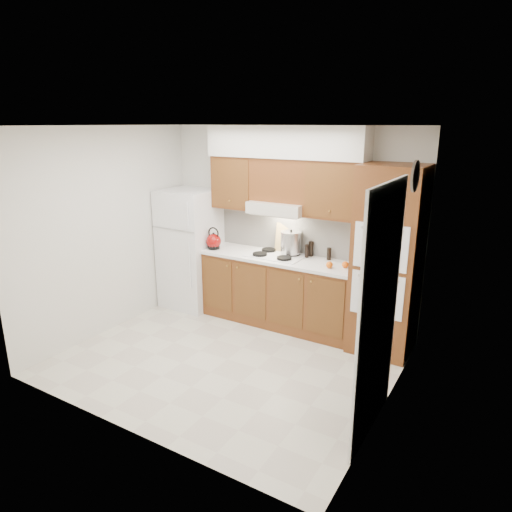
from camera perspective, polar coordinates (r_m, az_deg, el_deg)
The scene contains 26 objects.
floor at distance 5.41m, azimuth -3.59°, elevation -12.76°, with size 3.60×3.60×0.00m, color beige.
ceiling at distance 4.73m, azimuth -4.17°, elevation 15.94°, with size 3.60×3.60×0.00m, color white.
wall_back at distance 6.17m, azimuth 4.07°, elevation 3.85°, with size 3.60×0.02×2.60m, color silver.
wall_left at distance 6.09m, azimuth -17.97°, elevation 2.93°, with size 0.02×3.00×2.60m, color silver.
wall_right at distance 4.20m, azimuth 16.83°, elevation -2.83°, with size 0.02×3.00×2.60m, color silver.
fridge at distance 6.73m, azimuth -8.16°, elevation 0.92°, with size 0.75×0.72×1.72m, color white.
base_cabinets at distance 6.15m, azimuth 2.85°, elevation -4.45°, with size 2.11×0.60×0.90m, color brown.
countertop at distance 5.99m, azimuth 2.87°, elevation -0.27°, with size 2.13×0.62×0.04m, color white.
backsplash at distance 6.16m, azimuth 4.20°, elevation 3.08°, with size 2.11×0.03×0.56m, color white.
oven_cabinet at distance 5.44m, azimuth 16.11°, elevation -0.67°, with size 0.70×0.65×2.20m, color brown.
upper_cab_left at distance 6.29m, azimuth -2.42°, elevation 9.20°, with size 0.63×0.33×0.70m, color brown.
upper_cab_right at distance 5.64m, azimuth 9.97°, elevation 8.15°, with size 0.73×0.33×0.70m, color brown.
range_hood at distance 5.93m, azimuth 2.92°, elevation 6.08°, with size 0.75×0.45×0.15m, color silver.
upper_cab_over_hood at distance 5.93m, azimuth 3.25°, elevation 9.49°, with size 0.75×0.33×0.55m, color brown.
soffit at distance 5.86m, azimuth 3.70°, elevation 14.06°, with size 2.13×0.36×0.40m, color silver.
cooktop at distance 6.02m, azimuth 2.54°, elevation 0.08°, with size 0.74×0.50×0.01m, color white.
doorway at distance 3.98m, azimuth 15.09°, elevation -7.66°, with size 0.02×0.90×2.10m, color black.
wall_clock at distance 4.55m, azimuth 19.29°, elevation 9.39°, with size 0.30×0.30×0.02m, color #3F3833.
kettle at distance 6.34m, azimuth -5.31°, elevation 1.86°, with size 0.21×0.21×0.21m, color maroon.
cutting_board at distance 6.17m, azimuth 3.75°, elevation 2.33°, with size 0.29×0.02×0.38m, color tan.
stock_pot at distance 6.02m, azimuth 4.38°, elevation 1.68°, with size 0.27×0.27×0.28m, color #B7B6BB.
condiment_a at distance 5.95m, azimuth 6.37°, elevation 0.62°, with size 0.05×0.05×0.18m, color black.
condiment_b at distance 6.02m, azimuth 6.89°, elevation 0.91°, with size 0.06×0.06×0.20m, color black.
condiment_c at distance 5.89m, azimuth 9.11°, elevation 0.27°, with size 0.06×0.06×0.16m, color black.
orange_near at distance 5.61m, azimuth 11.09°, elevation -1.07°, with size 0.08×0.08×0.08m, color #F2520C.
orange_far at distance 5.57m, azimuth 9.17°, elevation -1.10°, with size 0.08×0.08×0.08m, color #F3510C.
Camera 1 is at (2.70, -3.89, 2.63)m, focal length 32.00 mm.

